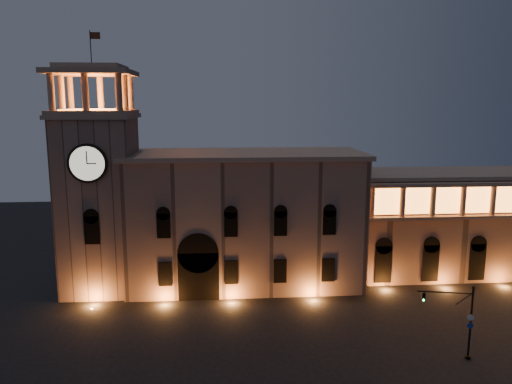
% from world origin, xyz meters
% --- Properties ---
extents(ground, '(160.00, 160.00, 0.00)m').
position_xyz_m(ground, '(0.00, 0.00, 0.00)').
color(ground, black).
rests_on(ground, ground).
extents(government_building, '(30.80, 12.80, 17.60)m').
position_xyz_m(government_building, '(-2.08, 21.93, 8.77)').
color(government_building, '#8B695B').
rests_on(government_building, ground).
extents(clock_tower, '(9.80, 9.80, 32.40)m').
position_xyz_m(clock_tower, '(-20.50, 20.98, 12.50)').
color(clock_tower, '#8B695B').
rests_on(clock_tower, ground).
extents(colonnade_wing, '(40.60, 11.50, 14.50)m').
position_xyz_m(colonnade_wing, '(32.00, 23.92, 7.33)').
color(colonnade_wing, '#856455').
rests_on(colonnade_wing, ground).
extents(traffic_light, '(5.21, 1.32, 7.26)m').
position_xyz_m(traffic_light, '(17.13, 0.04, 3.81)').
color(traffic_light, black).
rests_on(traffic_light, ground).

